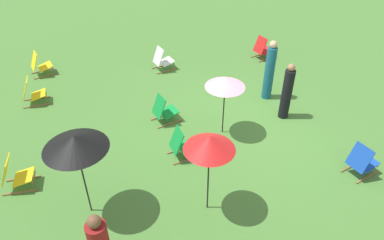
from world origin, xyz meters
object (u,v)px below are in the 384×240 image
deckchair_6 (164,110)px  deckchair_9 (362,161)px  umbrella_2 (75,142)px  person_2 (269,71)px  deckchair_2 (182,145)px  umbrella_0 (225,83)px  umbrella_1 (210,143)px  deckchair_1 (15,175)px  deckchair_8 (40,65)px  deckchair_7 (32,93)px  deckchair_5 (162,60)px  deckchair_3 (263,49)px  person_0 (287,93)px

deckchair_6 → deckchair_9: same height
deckchair_6 → umbrella_2: bearing=126.5°
umbrella_2 → person_2: (3.24, -5.41, -0.96)m
deckchair_2 → umbrella_0: (0.70, -1.28, 1.17)m
deckchair_9 → umbrella_1: 4.01m
deckchair_1 → deckchair_8: same height
deckchair_6 → deckchair_7: (1.90, 3.65, 0.00)m
deckchair_7 → umbrella_1: umbrella_1 is taller
deckchair_5 → deckchair_8: bearing=65.0°
deckchair_1 → deckchair_9: bearing=-98.8°
deckchair_8 → deckchair_9: same height
umbrella_1 → person_2: size_ratio=1.04×
deckchair_3 → deckchair_6: (-3.04, 4.26, 0.00)m
deckchair_2 → umbrella_0: 1.87m
deckchair_3 → person_2: person_2 is taller
deckchair_7 → deckchair_3: bearing=-85.1°
deckchair_9 → umbrella_1: size_ratio=0.44×
umbrella_2 → deckchair_5: bearing=-24.3°
deckchair_8 → umbrella_2: (-6.49, -1.46, 1.49)m
deckchair_6 → umbrella_2: size_ratio=0.43×
deckchair_6 → deckchair_9: bearing=-144.5°
deckchair_6 → deckchair_1: bearing=98.1°
deckchair_8 → person_0: person_0 is taller
deckchair_2 → deckchair_6: same height
umbrella_0 → umbrella_1: bearing=154.9°
deckchair_1 → umbrella_0: size_ratio=0.50×
deckchair_5 → umbrella_1: (-6.36, 0.23, 1.42)m
deckchair_8 → umbrella_1: umbrella_1 is taller
person_0 → deckchair_9: bearing=-8.6°
deckchair_1 → deckchair_8: 5.39m
deckchair_1 → deckchair_7: 3.56m
umbrella_1 → umbrella_2: 2.46m
deckchair_6 → deckchair_8: (3.72, 3.57, 0.00)m
deckchair_1 → deckchair_5: (4.72, -4.19, 0.00)m
deckchair_3 → deckchair_9: (-6.22, 0.21, 0.00)m
umbrella_0 → umbrella_1: (-2.43, 1.13, 0.24)m
deckchair_5 → person_2: person_2 is taller
deckchair_3 → umbrella_2: size_ratio=0.43×
umbrella_1 → person_0: bearing=-48.7°
deckchair_3 → deckchair_5: (0.02, 3.74, 0.00)m
deckchair_1 → umbrella_2: size_ratio=0.42×
umbrella_2 → umbrella_1: bearing=-102.4°
umbrella_1 → deckchair_6: bearing=5.2°
deckchair_7 → person_2: person_2 is taller
umbrella_1 → deckchair_5: bearing=-2.0°
deckchair_2 → person_0: size_ratio=0.50×
person_0 → person_2: bearing=158.7°
umbrella_1 → person_0: umbrella_1 is taller
deckchair_9 → person_0: person_0 is taller
deckchair_5 → umbrella_2: (-5.83, 2.63, 1.49)m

